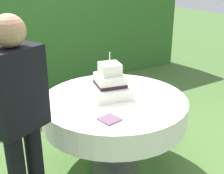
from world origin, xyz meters
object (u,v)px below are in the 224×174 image
wedding_cake (110,84)px  napkin_stack (109,119)px  cake_table (114,110)px  standing_person (20,118)px  serving_plate_near (115,79)px  serving_plate_right (77,86)px  serving_plate_far (138,117)px  serving_plate_left (156,102)px

wedding_cake → napkin_stack: wedding_cake is taller
cake_table → standing_person: bearing=-163.0°
serving_plate_near → standing_person: standing_person is taller
napkin_stack → cake_table: bearing=52.3°
wedding_cake → serving_plate_right: size_ratio=2.94×
serving_plate_far → serving_plate_right: (-0.11, 0.86, 0.00)m
serving_plate_near → serving_plate_far: 0.89m
serving_plate_far → standing_person: standing_person is taller
serving_plate_left → standing_person: bearing=-179.7°
serving_plate_right → napkin_stack: size_ratio=0.97×
serving_plate_near → napkin_stack: bearing=-125.2°
cake_table → wedding_cake: bearing=94.7°
napkin_stack → standing_person: bearing=175.4°
wedding_cake → serving_plate_near: size_ratio=3.18×
cake_table → napkin_stack: (-0.26, -0.33, 0.12)m
serving_plate_far → serving_plate_left: same height
napkin_stack → standing_person: standing_person is taller
serving_plate_left → napkin_stack: (-0.52, -0.06, 0.00)m
standing_person → serving_plate_far: bearing=-8.9°
wedding_cake → standing_person: standing_person is taller
cake_table → standing_person: size_ratio=0.83×
serving_plate_far → serving_plate_near: bearing=69.4°
serving_plate_near → cake_table: bearing=-123.1°
serving_plate_far → napkin_stack: same height
wedding_cake → serving_plate_right: bearing=110.7°
wedding_cake → standing_person: bearing=-159.4°
serving_plate_far → serving_plate_left: bearing=25.0°
cake_table → serving_plate_left: size_ratio=13.09×
serving_plate_near → napkin_stack: 0.92m
napkin_stack → standing_person: 0.68m
serving_plate_far → napkin_stack: bearing=158.8°
serving_plate_far → napkin_stack: size_ratio=0.88×
napkin_stack → wedding_cake: bearing=57.4°
serving_plate_right → serving_plate_near: bearing=-4.4°
serving_plate_left → serving_plate_far: bearing=-155.0°
serving_plate_left → serving_plate_near: bearing=89.6°
serving_plate_near → serving_plate_right: size_ratio=0.92×
serving_plate_left → standing_person: 1.19m
napkin_stack → standing_person: (-0.66, 0.05, 0.17)m
cake_table → serving_plate_right: bearing=108.6°
serving_plate_far → serving_plate_right: size_ratio=0.90×
serving_plate_left → wedding_cake: bearing=128.9°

